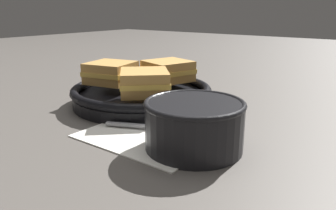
% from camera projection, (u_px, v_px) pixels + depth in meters
% --- Properties ---
extents(ground_plane, '(4.00, 4.00, 0.00)m').
position_uv_depth(ground_plane, '(168.00, 127.00, 0.58)').
color(ground_plane, '#56514C').
extents(napkin, '(0.21, 0.18, 0.00)m').
position_uv_depth(napkin, '(151.00, 133.00, 0.55)').
color(napkin, white).
rests_on(napkin, ground_plane).
extents(soup_bowl, '(0.15, 0.15, 0.07)m').
position_uv_depth(soup_bowl, '(194.00, 122.00, 0.48)').
color(soup_bowl, black).
rests_on(soup_bowl, ground_plane).
extents(spoon, '(0.15, 0.08, 0.01)m').
position_uv_depth(spoon, '(166.00, 128.00, 0.56)').
color(spoon, '#9E9EA3').
rests_on(spoon, napkin).
extents(skillet, '(0.30, 0.30, 0.04)m').
position_uv_depth(skillet, '(142.00, 94.00, 0.72)').
color(skillet, black).
rests_on(skillet, ground_plane).
extents(sandwich_near_left, '(0.12, 0.12, 0.05)m').
position_uv_depth(sandwich_near_left, '(168.00, 71.00, 0.75)').
color(sandwich_near_left, '#C18E47').
rests_on(sandwich_near_left, skillet).
extents(sandwich_near_right, '(0.11, 0.11, 0.05)m').
position_uv_depth(sandwich_near_right, '(111.00, 73.00, 0.73)').
color(sandwich_near_right, '#C18E47').
rests_on(sandwich_near_right, skillet).
extents(sandwich_far_left, '(0.13, 0.13, 0.05)m').
position_uv_depth(sandwich_far_left, '(145.00, 82.00, 0.64)').
color(sandwich_far_left, '#C18E47').
rests_on(sandwich_far_left, skillet).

